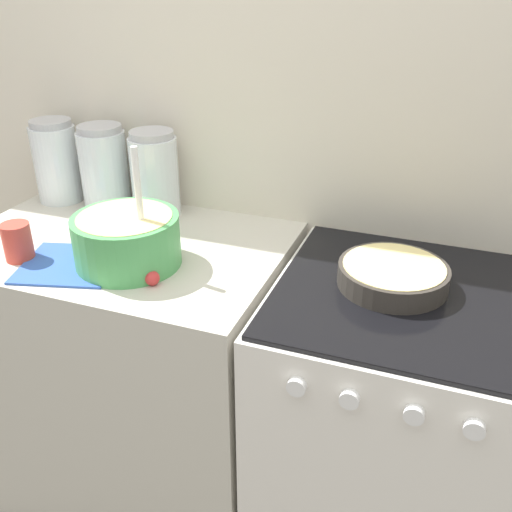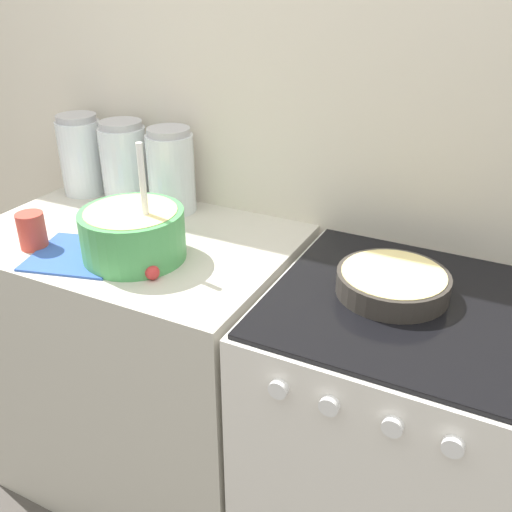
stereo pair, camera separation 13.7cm
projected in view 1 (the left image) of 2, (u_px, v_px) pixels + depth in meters
The scene contains 11 objects.
wall_back at pixel (315, 119), 1.56m from camera, with size 4.79×0.05×2.40m.
countertop_cabinet at pixel (135, 373), 1.76m from camera, with size 0.90×0.61×0.90m.
stove at pixel (386, 437), 1.53m from camera, with size 0.62×0.63×0.90m.
mixing_bowl at pixel (127, 237), 1.41m from camera, with size 0.26×0.26×0.31m.
baking_pan at pixel (393, 275), 1.34m from camera, with size 0.26×0.26×0.05m.
storage_jar_left at pixel (57, 167), 1.79m from camera, with size 0.14×0.14×0.26m.
storage_jar_middle at pixel (105, 173), 1.74m from camera, with size 0.14×0.14×0.26m.
storage_jar_right at pixel (155, 180), 1.68m from camera, with size 0.14×0.14×0.26m.
tin_can at pixel (18, 242), 1.45m from camera, with size 0.07×0.07×0.10m.
recipe_page at pixel (70, 264), 1.44m from camera, with size 0.28×0.28×0.01m.
measuring_spoon at pixel (148, 278), 1.35m from camera, with size 0.12×0.04×0.04m.
Camera 1 is at (0.39, -0.88, 1.58)m, focal length 40.00 mm.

